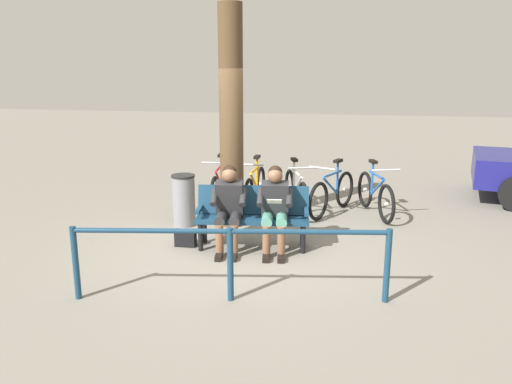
{
  "coord_description": "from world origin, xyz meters",
  "views": [
    {
      "loc": [
        -1.31,
        6.66,
        2.59
      ],
      "look_at": [
        -0.07,
        -0.47,
        0.75
      ],
      "focal_mm": 35.9,
      "sensor_mm": 36.0,
      "label": 1
    }
  ],
  "objects_px": {
    "litter_bin": "(184,200)",
    "bicycle_silver": "(296,192)",
    "bicycle_purple": "(375,195)",
    "bicycle_red": "(255,188)",
    "tree_trunk": "(231,119)",
    "person_companion": "(229,204)",
    "bicycle_orange": "(332,193)",
    "handbag": "(186,238)",
    "person_reading": "(275,205)",
    "bicycle_green": "(220,186)",
    "bench": "(253,212)"
  },
  "relations": [
    {
      "from": "tree_trunk",
      "to": "bicycle_green",
      "type": "xyz_separation_m",
      "value": [
        0.48,
        -1.1,
        -1.37
      ]
    },
    {
      "from": "bicycle_orange",
      "to": "bicycle_silver",
      "type": "height_order",
      "value": "same"
    },
    {
      "from": "person_companion",
      "to": "bicycle_purple",
      "type": "xyz_separation_m",
      "value": [
        -2.12,
        -2.1,
        -0.3
      ]
    },
    {
      "from": "bicycle_red",
      "to": "bicycle_green",
      "type": "distance_m",
      "value": 0.68
    },
    {
      "from": "bicycle_purple",
      "to": "person_reading",
      "type": "bearing_deg",
      "value": -53.92
    },
    {
      "from": "bicycle_red",
      "to": "tree_trunk",
      "type": "bearing_deg",
      "value": -8.15
    },
    {
      "from": "bicycle_purple",
      "to": "litter_bin",
      "type": "bearing_deg",
      "value": -87.75
    },
    {
      "from": "person_companion",
      "to": "bicycle_green",
      "type": "bearing_deg",
      "value": -78.95
    },
    {
      "from": "person_companion",
      "to": "bicycle_silver",
      "type": "distance_m",
      "value": 2.2
    },
    {
      "from": "bench",
      "to": "litter_bin",
      "type": "relative_size",
      "value": 1.96
    },
    {
      "from": "handbag",
      "to": "litter_bin",
      "type": "bearing_deg",
      "value": -71.51
    },
    {
      "from": "bench",
      "to": "bicycle_red",
      "type": "relative_size",
      "value": 0.98
    },
    {
      "from": "person_reading",
      "to": "bicycle_red",
      "type": "height_order",
      "value": "person_reading"
    },
    {
      "from": "bench",
      "to": "handbag",
      "type": "height_order",
      "value": "bench"
    },
    {
      "from": "bench",
      "to": "litter_bin",
      "type": "bearing_deg",
      "value": -37.29
    },
    {
      "from": "handbag",
      "to": "bicycle_red",
      "type": "relative_size",
      "value": 0.18
    },
    {
      "from": "bicycle_purple",
      "to": "bicycle_red",
      "type": "relative_size",
      "value": 0.96
    },
    {
      "from": "litter_bin",
      "to": "bicycle_red",
      "type": "distance_m",
      "value": 1.55
    },
    {
      "from": "tree_trunk",
      "to": "litter_bin",
      "type": "relative_size",
      "value": 4.14
    },
    {
      "from": "person_companion",
      "to": "handbag",
      "type": "height_order",
      "value": "person_companion"
    },
    {
      "from": "litter_bin",
      "to": "bicycle_silver",
      "type": "distance_m",
      "value": 2.03
    },
    {
      "from": "person_reading",
      "to": "person_companion",
      "type": "height_order",
      "value": "same"
    },
    {
      "from": "handbag",
      "to": "bicycle_green",
      "type": "bearing_deg",
      "value": -89.07
    },
    {
      "from": "litter_bin",
      "to": "bicycle_red",
      "type": "relative_size",
      "value": 0.5
    },
    {
      "from": "tree_trunk",
      "to": "bicycle_red",
      "type": "distance_m",
      "value": 1.74
    },
    {
      "from": "handbag",
      "to": "bicycle_purple",
      "type": "distance_m",
      "value": 3.48
    },
    {
      "from": "bicycle_silver",
      "to": "litter_bin",
      "type": "bearing_deg",
      "value": -76.92
    },
    {
      "from": "handbag",
      "to": "tree_trunk",
      "type": "relative_size",
      "value": 0.09
    },
    {
      "from": "person_companion",
      "to": "bicycle_green",
      "type": "xyz_separation_m",
      "value": [
        0.69,
        -2.24,
        -0.3
      ]
    },
    {
      "from": "tree_trunk",
      "to": "handbag",
      "type": "bearing_deg",
      "value": 68.35
    },
    {
      "from": "bicycle_silver",
      "to": "bicycle_orange",
      "type": "bearing_deg",
      "value": 73.56
    },
    {
      "from": "bicycle_silver",
      "to": "bicycle_green",
      "type": "bearing_deg",
      "value": -116.66
    },
    {
      "from": "person_reading",
      "to": "bicycle_red",
      "type": "distance_m",
      "value": 2.24
    },
    {
      "from": "tree_trunk",
      "to": "litter_bin",
      "type": "xyz_separation_m",
      "value": [
        0.77,
        0.17,
        -1.31
      ]
    },
    {
      "from": "person_companion",
      "to": "tree_trunk",
      "type": "relative_size",
      "value": 0.35
    },
    {
      "from": "bicycle_orange",
      "to": "bicycle_red",
      "type": "height_order",
      "value": "same"
    },
    {
      "from": "litter_bin",
      "to": "bicycle_silver",
      "type": "height_order",
      "value": "bicycle_silver"
    },
    {
      "from": "bicycle_purple",
      "to": "bench",
      "type": "bearing_deg",
      "value": -61.47
    },
    {
      "from": "bicycle_purple",
      "to": "bicycle_silver",
      "type": "xyz_separation_m",
      "value": [
        1.37,
        0.06,
        0.0
      ]
    },
    {
      "from": "tree_trunk",
      "to": "bicycle_green",
      "type": "bearing_deg",
      "value": -66.34
    },
    {
      "from": "person_companion",
      "to": "litter_bin",
      "type": "bearing_deg",
      "value": -50.98
    },
    {
      "from": "handbag",
      "to": "bicycle_green",
      "type": "height_order",
      "value": "bicycle_green"
    },
    {
      "from": "person_reading",
      "to": "bicycle_purple",
      "type": "bearing_deg",
      "value": -132.18
    },
    {
      "from": "litter_bin",
      "to": "tree_trunk",
      "type": "bearing_deg",
      "value": -167.62
    },
    {
      "from": "tree_trunk",
      "to": "bicycle_green",
      "type": "relative_size",
      "value": 2.06
    },
    {
      "from": "person_reading",
      "to": "handbag",
      "type": "bearing_deg",
      "value": -3.71
    },
    {
      "from": "handbag",
      "to": "bicycle_purple",
      "type": "height_order",
      "value": "bicycle_purple"
    },
    {
      "from": "person_reading",
      "to": "litter_bin",
      "type": "height_order",
      "value": "person_reading"
    },
    {
      "from": "person_companion",
      "to": "bicycle_green",
      "type": "distance_m",
      "value": 2.37
    },
    {
      "from": "bench",
      "to": "bicycle_red",
      "type": "bearing_deg",
      "value": -86.98
    }
  ]
}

